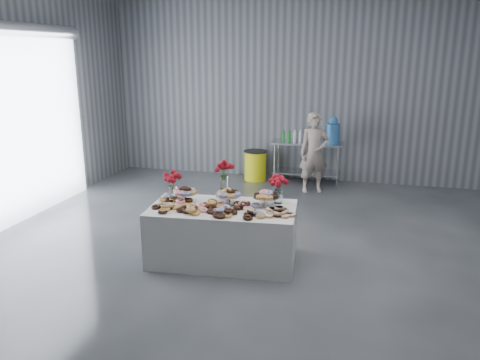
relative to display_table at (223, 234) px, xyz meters
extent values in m
plane|color=#34373B|center=(0.25, 0.01, -0.38)|extent=(9.00, 9.00, 0.00)
cube|color=slate|center=(0.25, 4.51, 1.62)|extent=(8.00, 0.04, 4.00)
cube|color=white|center=(-3.69, 1.01, 1.12)|extent=(0.05, 3.00, 3.00)
cylinder|color=silver|center=(-3.65, 1.01, 2.67)|extent=(0.24, 3.00, 0.24)
cube|color=white|center=(0.00, 0.00, 0.00)|extent=(1.98, 1.16, 0.75)
cube|color=silver|center=(0.63, 4.11, 0.51)|extent=(1.50, 0.60, 0.04)
cube|color=silver|center=(0.63, 4.11, -0.12)|extent=(1.40, 0.55, 0.03)
cylinder|color=silver|center=(-0.02, 3.86, 0.05)|extent=(0.04, 0.04, 0.86)
cylinder|color=silver|center=(1.28, 3.86, 0.05)|extent=(0.04, 0.04, 0.86)
cylinder|color=silver|center=(-0.02, 4.36, 0.05)|extent=(0.04, 0.04, 0.86)
cylinder|color=silver|center=(1.28, 4.36, 0.05)|extent=(0.04, 0.04, 0.86)
cylinder|color=silver|center=(-0.56, 0.10, 0.44)|extent=(0.06, 0.06, 0.12)
cylinder|color=silver|center=(-0.56, 0.10, 0.50)|extent=(0.36, 0.36, 0.01)
cylinder|color=silver|center=(0.04, 0.15, 0.44)|extent=(0.06, 0.06, 0.12)
cylinder|color=silver|center=(0.04, 0.15, 0.50)|extent=(0.36, 0.36, 0.01)
cylinder|color=silver|center=(0.53, 0.20, 0.44)|extent=(0.06, 0.06, 0.12)
cylinder|color=silver|center=(0.53, 0.20, 0.50)|extent=(0.36, 0.36, 0.01)
cylinder|color=white|center=(-0.77, 0.18, 0.46)|extent=(0.11, 0.11, 0.18)
cylinder|color=#1E5919|center=(-0.77, 0.18, 0.59)|extent=(0.04, 0.04, 0.18)
cylinder|color=white|center=(0.67, 0.36, 0.46)|extent=(0.11, 0.11, 0.18)
cylinder|color=#1E5919|center=(0.67, 0.36, 0.59)|extent=(0.04, 0.04, 0.18)
cylinder|color=silver|center=(-0.08, 0.34, 0.45)|extent=(0.14, 0.14, 0.15)
cylinder|color=white|center=(-0.08, 0.34, 0.61)|extent=(0.11, 0.11, 0.18)
cylinder|color=#1E5919|center=(-0.08, 0.34, 0.75)|extent=(0.04, 0.04, 0.18)
cylinder|color=#3C80CC|center=(1.13, 4.11, 0.73)|extent=(0.28, 0.28, 0.40)
sphere|color=#3C80CC|center=(1.13, 4.11, 0.98)|extent=(0.20, 0.20, 0.20)
imported|color=#CC8C93|center=(0.82, 3.55, 0.42)|extent=(0.67, 0.55, 1.58)
cylinder|color=#FFFA15|center=(-0.49, 4.11, -0.06)|extent=(0.47, 0.47, 0.63)
cylinder|color=black|center=(-0.49, 4.11, 0.27)|extent=(0.51, 0.51, 0.02)
camera|label=1|loc=(1.68, -5.56, 2.33)|focal=35.00mm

